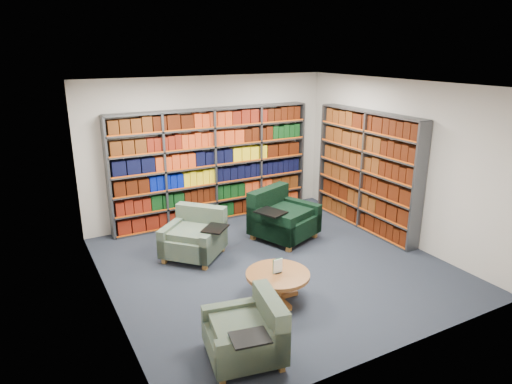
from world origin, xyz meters
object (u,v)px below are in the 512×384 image
chair_teal_left (196,237)px  chair_teal_front (251,334)px  coffee_table (278,279)px  chair_green_right (280,219)px

chair_teal_left → chair_teal_front: 2.79m
chair_teal_front → coffee_table: bearing=45.2°
chair_teal_front → chair_teal_left: bearing=81.1°
chair_green_right → coffee_table: size_ratio=1.49×
chair_green_right → coffee_table: bearing=-122.1°
coffee_table → chair_green_right: bearing=57.9°
chair_teal_left → chair_teal_front: bearing=-98.9°
chair_green_right → chair_teal_front: size_ratio=1.28×
coffee_table → chair_teal_left: bearing=103.5°
chair_teal_left → chair_teal_front: size_ratio=1.21×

